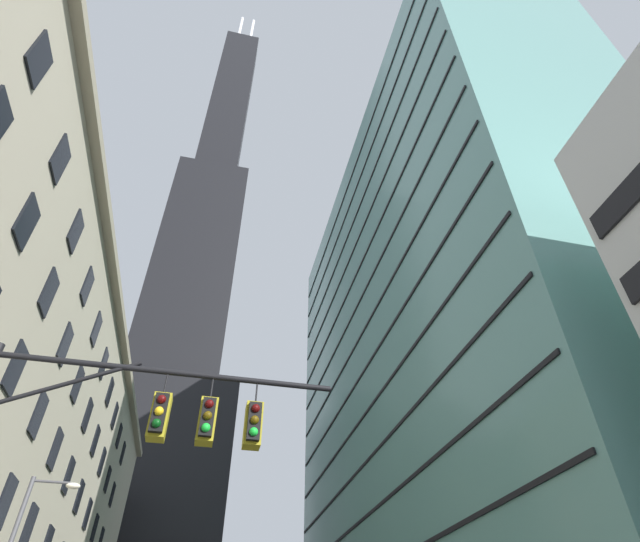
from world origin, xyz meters
The scene contains 3 objects.
dark_skyscraper centered at (-10.54, 83.21, 60.70)m, with size 24.74×24.74×205.50m.
glass_office_midrise centered at (18.99, 31.36, 28.22)m, with size 16.08×52.30×56.44m.
traffic_signal_mast centered at (-3.83, 2.21, 5.70)m, with size 7.93×0.63×7.56m.
Camera 1 is at (-2.27, -9.01, 1.75)m, focal length 27.89 mm.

